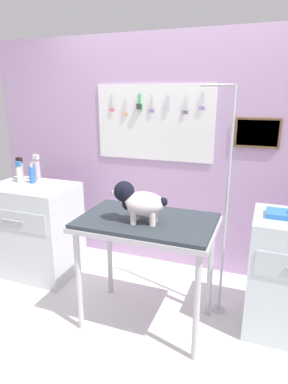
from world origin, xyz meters
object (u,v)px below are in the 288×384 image
at_px(spray_bottle_short, 19,173).
at_px(grooming_arm, 225,215).
at_px(dog, 138,201).
at_px(counter_left, 36,229).
at_px(grooming_table, 147,230).

bearing_deg(spray_bottle_short, grooming_arm, -1.99).
relative_size(grooming_arm, dog, 4.48).
bearing_deg(counter_left, spray_bottle_short, 161.55).
xyz_separation_m(grooming_table, dog, (-0.04, -0.08, 0.25)).
height_order(grooming_arm, dog, grooming_arm).
bearing_deg(dog, spray_bottle_short, 161.41).
xyz_separation_m(grooming_arm, counter_left, (-1.82, 0.01, -0.40)).
bearing_deg(counter_left, grooming_table, -14.89).
bearing_deg(spray_bottle_short, counter_left, -18.45).
relative_size(grooming_table, grooming_arm, 0.55).
distance_m(dog, spray_bottle_short, 1.53).
bearing_deg(dog, grooming_arm, 37.14).
bearing_deg(spray_bottle_short, dog, -18.59).
distance_m(grooming_arm, dog, 0.71).
xyz_separation_m(dog, spray_bottle_short, (-1.45, 0.49, -0.03)).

